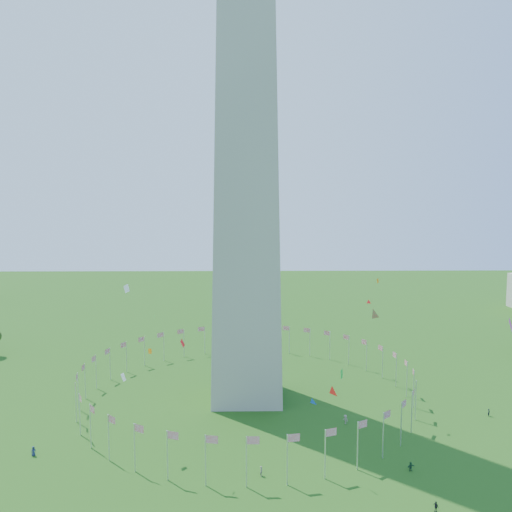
% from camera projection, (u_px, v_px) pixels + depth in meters
% --- Properties ---
extents(washington_monument, '(16.80, 16.80, 169.00)m').
position_uv_depth(washington_monument, '(246.00, 47.00, 116.05)').
color(washington_monument, '#A9A497').
rests_on(washington_monument, ground).
extents(flag_ring, '(80.24, 80.24, 9.00)m').
position_uv_depth(flag_ring, '(247.00, 380.00, 123.80)').
color(flag_ring, silver).
rests_on(flag_ring, ground).
extents(kites_aloft, '(91.05, 75.60, 28.31)m').
position_uv_depth(kites_aloft, '(307.00, 358.00, 98.80)').
color(kites_aloft, red).
rests_on(kites_aloft, ground).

